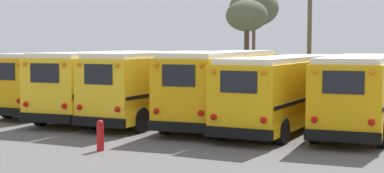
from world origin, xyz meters
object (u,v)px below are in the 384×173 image
object	(u,v)px
school_bus_5	(359,90)
utility_pole	(309,30)
school_bus_3	(224,84)
fire_hydrant	(100,135)
school_bus_0	(69,80)
school_bus_4	(285,89)
school_bus_1	(104,82)
bare_tree_1	(247,17)
bare_tree_2	(254,8)
school_bus_2	(158,84)

from	to	relation	value
school_bus_5	utility_pole	world-z (taller)	utility_pole
school_bus_3	fire_hydrant	world-z (taller)	school_bus_3
school_bus_0	school_bus_4	distance (m)	11.84
school_bus_0	fire_hydrant	xyz separation A→B (m)	(7.48, -8.75, -1.15)
utility_pole	school_bus_1	bearing A→B (deg)	-128.16
school_bus_1	bare_tree_1	distance (m)	14.55
school_bus_4	fire_hydrant	world-z (taller)	school_bus_4
bare_tree_2	school_bus_5	bearing A→B (deg)	-59.33
school_bus_1	school_bus_5	size ratio (longest dim) A/B	0.97
school_bus_1	school_bus_3	bearing A→B (deg)	6.19
school_bus_3	school_bus_4	size ratio (longest dim) A/B	1.04
utility_pole	fire_hydrant	xyz separation A→B (m)	(-3.14, -17.22, -3.79)
school_bus_1	fire_hydrant	world-z (taller)	school_bus_1
school_bus_0	school_bus_1	size ratio (longest dim) A/B	0.97
school_bus_4	bare_tree_1	size ratio (longest dim) A/B	1.64
school_bus_1	fire_hydrant	size ratio (longest dim) A/B	9.45
school_bus_4	fire_hydrant	size ratio (longest dim) A/B	10.23
school_bus_3	fire_hydrant	xyz separation A→B (m)	(-1.35, -8.10, -1.22)
school_bus_5	school_bus_3	bearing A→B (deg)	177.88
school_bus_5	fire_hydrant	distance (m)	10.76
school_bus_0	school_bus_2	distance (m)	6.05
school_bus_3	bare_tree_1	world-z (taller)	bare_tree_1
school_bus_0	school_bus_5	world-z (taller)	school_bus_0
school_bus_3	school_bus_1	bearing A→B (deg)	-173.81
school_bus_0	bare_tree_2	distance (m)	16.77
school_bus_4	fire_hydrant	distance (m)	8.69
bare_tree_1	school_bus_1	bearing A→B (deg)	-100.34
school_bus_3	school_bus_4	world-z (taller)	school_bus_3
school_bus_0	bare_tree_2	bearing A→B (deg)	71.71
bare_tree_2	school_bus_1	bearing A→B (deg)	-97.30
school_bus_2	utility_pole	xyz separation A→B (m)	(4.73, 9.86, 2.59)
school_bus_1	school_bus_4	xyz separation A→B (m)	(8.83, 0.02, -0.08)
school_bus_2	fire_hydrant	bearing A→B (deg)	-77.81
bare_tree_1	school_bus_2	bearing A→B (deg)	-88.33
bare_tree_1	school_bus_5	bearing A→B (deg)	-55.54
school_bus_2	bare_tree_2	world-z (taller)	bare_tree_2
fire_hydrant	school_bus_3	bearing A→B (deg)	80.51
school_bus_5	utility_pole	xyz separation A→B (m)	(-4.10, 9.34, 2.64)
school_bus_2	school_bus_0	bearing A→B (deg)	166.74
utility_pole	bare_tree_2	world-z (taller)	utility_pole
utility_pole	bare_tree_1	world-z (taller)	utility_pole
school_bus_5	utility_pole	size ratio (longest dim) A/B	1.22
school_bus_3	bare_tree_1	bearing A→B (deg)	104.21
bare_tree_1	utility_pole	bearing A→B (deg)	-38.71
bare_tree_2	school_bus_2	bearing A→B (deg)	-87.25
school_bus_0	school_bus_5	size ratio (longest dim) A/B	0.94
school_bus_1	school_bus_3	size ratio (longest dim) A/B	0.89
school_bus_0	school_bus_5	xyz separation A→B (m)	(14.71, -0.87, -0.00)
school_bus_4	bare_tree_1	xyz separation A→B (m)	(-6.29, 13.86, 3.66)
school_bus_0	school_bus_2	bearing A→B (deg)	-13.26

